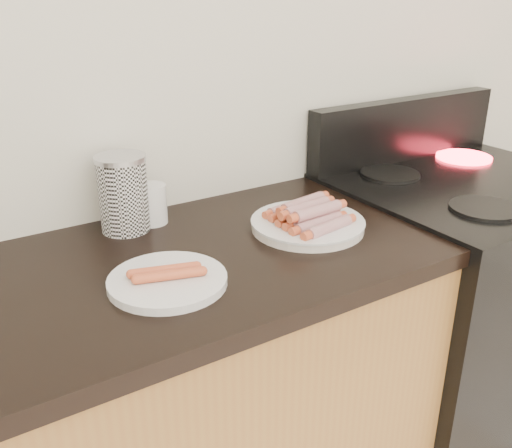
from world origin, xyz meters
TOP-DOWN VIEW (x-y plane):
  - wall_back at (0.00, 2.00)m, footprint 4.00×0.04m
  - stove at (0.78, 1.68)m, footprint 0.76×0.65m
  - stove_panel at (0.78, 1.96)m, footprint 0.76×0.06m
  - burner_near_left at (0.61, 1.51)m, footprint 0.18×0.18m
  - burner_far_left at (0.61, 1.84)m, footprint 0.18×0.18m
  - burner_far_right at (0.95, 1.84)m, footprint 0.18×0.18m
  - main_plate at (0.16, 1.67)m, footprint 0.27×0.27m
  - side_plate at (-0.24, 1.60)m, footprint 0.31×0.31m
  - hotdog_pile at (0.16, 1.67)m, footprint 0.13×0.19m
  - plain_sausages at (-0.24, 1.60)m, footprint 0.13×0.08m
  - canister at (-0.21, 1.91)m, footprint 0.12×0.12m
  - mug at (-0.14, 1.92)m, footprint 0.10×0.10m

SIDE VIEW (x-z plane):
  - stove at x=0.78m, z-range 0.00..0.91m
  - side_plate at x=-0.24m, z-range 0.90..0.92m
  - main_plate at x=0.16m, z-range 0.90..0.92m
  - burner_near_left at x=0.61m, z-range 0.91..0.92m
  - burner_far_left at x=0.61m, z-range 0.91..0.92m
  - burner_far_right at x=0.95m, z-range 0.91..0.92m
  - plain_sausages at x=-0.24m, z-range 0.92..0.94m
  - hotdog_pile at x=0.16m, z-range 0.91..0.97m
  - mug at x=-0.14m, z-range 0.90..1.00m
  - canister at x=-0.21m, z-range 0.90..1.09m
  - stove_panel at x=0.78m, z-range 0.91..1.11m
  - wall_back at x=0.00m, z-range 0.00..2.60m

